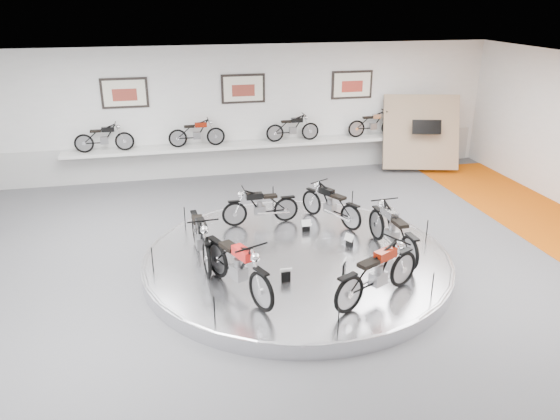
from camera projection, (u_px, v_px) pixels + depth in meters
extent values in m
plane|color=#525255|center=(300.00, 274.00, 11.29)|extent=(16.00, 16.00, 0.00)
plane|color=white|center=(303.00, 77.00, 9.81)|extent=(16.00, 16.00, 0.00)
plane|color=white|center=(244.00, 111.00, 16.89)|extent=(16.00, 0.00, 16.00)
cube|color=#BCBCBA|center=(245.00, 157.00, 17.41)|extent=(15.68, 0.04, 1.10)
cylinder|color=silver|center=(297.00, 261.00, 11.51)|extent=(6.40, 6.40, 0.30)
torus|color=#B2B2BA|center=(297.00, 256.00, 11.46)|extent=(6.40, 6.40, 0.10)
cube|color=silver|center=(246.00, 145.00, 16.99)|extent=(11.00, 0.55, 0.10)
cube|color=white|center=(125.00, 93.00, 15.88)|extent=(1.35, 0.06, 0.88)
cube|color=white|center=(243.00, 89.00, 16.60)|extent=(1.35, 0.06, 0.88)
cube|color=white|center=(352.00, 85.00, 17.32)|extent=(1.35, 0.06, 0.88)
cube|color=#977C5F|center=(421.00, 132.00, 17.51)|extent=(2.56, 1.52, 2.30)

